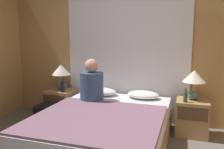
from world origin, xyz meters
TOP-DOWN VIEW (x-y plane):
  - wall_back at (0.00, 1.80)m, footprint 4.45×0.06m
  - curtain_panel at (0.00, 1.74)m, footprint 2.31×0.02m
  - bed at (0.00, 0.65)m, footprint 1.59×2.08m
  - nightstand_left at (-1.10, 1.41)m, footprint 0.46×0.43m
  - nightstand_right at (1.10, 1.41)m, footprint 0.46×0.43m
  - lamp_left at (-1.10, 1.47)m, footprint 0.33×0.33m
  - lamp_right at (1.10, 1.47)m, footprint 0.33×0.33m
  - pillow_left at (-0.35, 1.48)m, footprint 0.50×0.34m
  - pillow_right at (0.35, 1.48)m, footprint 0.50×0.34m
  - blanket_on_bed at (0.00, 0.35)m, footprint 1.53×1.43m
  - person_left_in_bed at (-0.37, 1.10)m, footprint 0.36×0.36m
  - beer_bottle_on_left_stand at (-0.97, 1.29)m, footprint 0.07×0.07m
  - beer_bottle_on_right_stand at (0.99, 1.29)m, footprint 0.06×0.06m
  - backpack_on_floor at (-1.10, 0.99)m, footprint 0.33×0.28m

SIDE VIEW (x-z plane):
  - backpack_on_floor at x=-1.10m, z-range 0.02..0.40m
  - bed at x=0.00m, z-range 0.00..0.48m
  - nightstand_left at x=-1.10m, z-range 0.00..0.53m
  - nightstand_right at x=1.10m, z-range 0.00..0.53m
  - blanket_on_bed at x=0.00m, z-range 0.48..0.51m
  - pillow_left at x=-0.35m, z-range 0.48..0.60m
  - pillow_right at x=0.35m, z-range 0.48..0.60m
  - beer_bottle_on_right_stand at x=0.99m, z-range 0.51..0.71m
  - beer_bottle_on_left_stand at x=-0.97m, z-range 0.50..0.74m
  - person_left_in_bed at x=-0.37m, z-range 0.42..1.06m
  - lamp_left at x=-1.10m, z-range 0.61..1.05m
  - lamp_right at x=1.10m, z-range 0.61..1.05m
  - curtain_panel at x=0.00m, z-range 0.00..2.23m
  - wall_back at x=0.00m, z-range 0.00..2.50m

